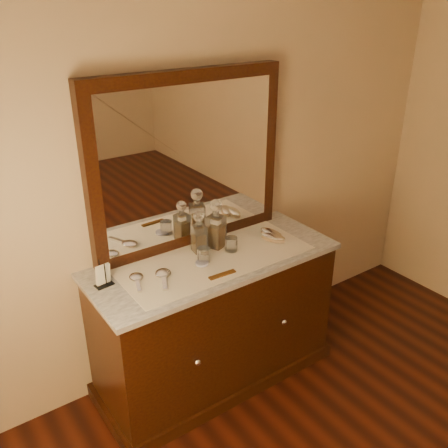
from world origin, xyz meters
The scene contains 18 objects.
dresser_cabinet centered at (0.00, 1.96, 0.41)m, with size 1.40×0.55×0.82m, color black.
dresser_plinth centered at (0.00, 1.96, 0.04)m, with size 1.46×0.59×0.08m, color black.
knob_left centered at (-0.30, 1.67, 0.45)m, with size 0.04×0.04×0.04m, color silver.
knob_right centered at (0.30, 1.67, 0.45)m, with size 0.04×0.04×0.04m, color silver.
marble_top centered at (0.00, 1.96, 0.83)m, with size 1.44×0.59×0.03m, color silver.
mirror_frame centered at (0.00, 2.20, 1.35)m, with size 1.20×0.08×1.00m, color black.
mirror_glass centered at (0.00, 2.17, 1.35)m, with size 1.06×0.01×0.86m, color white.
lace_runner centered at (0.00, 1.94, 0.85)m, with size 1.10×0.45×0.00m, color silver.
pin_dish centered at (-0.10, 1.93, 0.86)m, with size 0.07×0.07×0.01m, color white.
comb centered at (-0.07, 1.77, 0.86)m, with size 0.16×0.03×0.01m, color brown.
napkin_rack centered at (-0.62, 2.04, 0.91)m, with size 0.10×0.07×0.14m.
decanter_left centered at (-0.03, 2.07, 0.95)m, with size 0.09×0.09×0.25m.
decanter_right centered at (0.09, 2.06, 0.97)m, with size 0.12×0.12×0.30m.
brush_near centered at (0.40, 1.92, 0.88)m, with size 0.13×0.17×0.04m.
brush_far centered at (0.43, 1.96, 0.88)m, with size 0.09×0.17×0.04m.
hand_mirror_outer centered at (-0.46, 1.99, 0.86)m, with size 0.11×0.19×0.02m.
hand_mirror_inner centered at (-0.33, 1.94, 0.86)m, with size 0.14×0.21×0.02m.
tumblers centered at (0.03, 1.96, 0.90)m, with size 0.27×0.09×0.08m.
Camera 1 is at (-1.33, -0.04, 2.20)m, focal length 38.93 mm.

